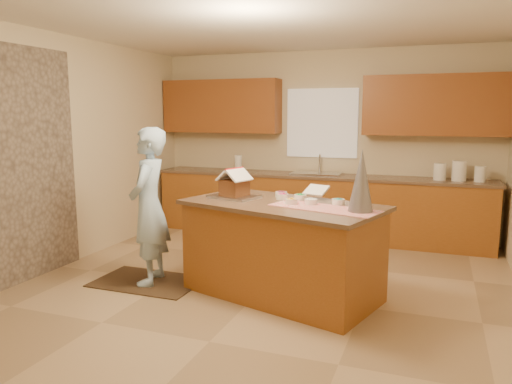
# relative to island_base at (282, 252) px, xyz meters

# --- Properties ---
(floor) EXTENTS (5.50, 5.50, 0.00)m
(floor) POSITION_rel_island_base_xyz_m (-0.23, -0.04, -0.45)
(floor) COLOR tan
(floor) RESTS_ON ground
(ceiling) EXTENTS (5.50, 5.50, 0.00)m
(ceiling) POSITION_rel_island_base_xyz_m (-0.23, -0.04, 2.25)
(ceiling) COLOR silver
(ceiling) RESTS_ON floor
(wall_back) EXTENTS (5.50, 5.50, 0.00)m
(wall_back) POSITION_rel_island_base_xyz_m (-0.23, 2.71, 0.90)
(wall_back) COLOR beige
(wall_back) RESTS_ON floor
(wall_front) EXTENTS (5.50, 5.50, 0.00)m
(wall_front) POSITION_rel_island_base_xyz_m (-0.23, -2.79, 0.90)
(wall_front) COLOR beige
(wall_front) RESTS_ON floor
(wall_left) EXTENTS (5.50, 5.50, 0.00)m
(wall_left) POSITION_rel_island_base_xyz_m (-2.73, -0.04, 0.90)
(wall_left) COLOR beige
(wall_left) RESTS_ON floor
(window_curtain) EXTENTS (1.05, 0.03, 1.00)m
(window_curtain) POSITION_rel_island_base_xyz_m (-0.23, 2.68, 1.20)
(window_curtain) COLOR white
(window_curtain) RESTS_ON wall_back
(back_counter_base) EXTENTS (4.80, 0.60, 0.88)m
(back_counter_base) POSITION_rel_island_base_xyz_m (-0.23, 2.41, -0.01)
(back_counter_base) COLOR brown
(back_counter_base) RESTS_ON floor
(back_counter_top) EXTENTS (4.85, 0.63, 0.04)m
(back_counter_top) POSITION_rel_island_base_xyz_m (-0.23, 2.41, 0.45)
(back_counter_top) COLOR brown
(back_counter_top) RESTS_ON back_counter_base
(upper_cabinet_left) EXTENTS (1.85, 0.35, 0.80)m
(upper_cabinet_left) POSITION_rel_island_base_xyz_m (-1.78, 2.53, 1.45)
(upper_cabinet_left) COLOR #92541F
(upper_cabinet_left) RESTS_ON wall_back
(upper_cabinet_right) EXTENTS (1.85, 0.35, 0.80)m
(upper_cabinet_right) POSITION_rel_island_base_xyz_m (1.32, 2.53, 1.45)
(upper_cabinet_right) COLOR #92541F
(upper_cabinet_right) RESTS_ON wall_back
(sink) EXTENTS (0.70, 0.45, 0.12)m
(sink) POSITION_rel_island_base_xyz_m (-0.23, 2.41, 0.44)
(sink) COLOR silver
(sink) RESTS_ON back_counter_top
(faucet) EXTENTS (0.03, 0.03, 0.28)m
(faucet) POSITION_rel_island_base_xyz_m (-0.23, 2.59, 0.61)
(faucet) COLOR silver
(faucet) RESTS_ON back_counter_top
(island_base) EXTENTS (2.01, 1.39, 0.89)m
(island_base) POSITION_rel_island_base_xyz_m (0.00, 0.00, 0.00)
(island_base) COLOR brown
(island_base) RESTS_ON floor
(island_top) EXTENTS (2.11, 1.49, 0.04)m
(island_top) POSITION_rel_island_base_xyz_m (0.00, 0.00, 0.47)
(island_top) COLOR brown
(island_top) RESTS_ON island_base
(table_runner) EXTENTS (1.08, 0.64, 0.01)m
(table_runner) POSITION_rel_island_base_xyz_m (0.44, -0.13, 0.49)
(table_runner) COLOR red
(table_runner) RESTS_ON island_top
(baking_tray) EXTENTS (0.55, 0.46, 0.03)m
(baking_tray) POSITION_rel_island_base_xyz_m (-0.55, 0.11, 0.50)
(baking_tray) COLOR silver
(baking_tray) RESTS_ON island_top
(cookbook) EXTENTS (0.26, 0.23, 0.10)m
(cookbook) POSITION_rel_island_base_xyz_m (0.25, 0.33, 0.58)
(cookbook) COLOR white
(cookbook) RESTS_ON island_top
(tinsel_tree) EXTENTS (0.28, 0.28, 0.56)m
(tinsel_tree) POSITION_rel_island_base_xyz_m (0.77, -0.17, 0.77)
(tinsel_tree) COLOR #A4A4AF
(tinsel_tree) RESTS_ON island_top
(rug) EXTENTS (1.12, 0.73, 0.01)m
(rug) POSITION_rel_island_base_xyz_m (-1.46, -0.15, -0.44)
(rug) COLOR black
(rug) RESTS_ON floor
(boy) EXTENTS (0.53, 0.68, 1.65)m
(boy) POSITION_rel_island_base_xyz_m (-1.41, -0.15, 0.39)
(boy) COLOR #ABD0F3
(boy) RESTS_ON rug
(canister_a) EXTENTS (0.16, 0.16, 0.22)m
(canister_a) POSITION_rel_island_base_xyz_m (1.43, 2.41, 0.58)
(canister_a) COLOR white
(canister_a) RESTS_ON back_counter_top
(canister_b) EXTENTS (0.18, 0.18, 0.26)m
(canister_b) POSITION_rel_island_base_xyz_m (1.67, 2.41, 0.60)
(canister_b) COLOR white
(canister_b) RESTS_ON back_counter_top
(canister_c) EXTENTS (0.14, 0.14, 0.20)m
(canister_c) POSITION_rel_island_base_xyz_m (1.92, 2.41, 0.57)
(canister_c) COLOR white
(canister_c) RESTS_ON back_counter_top
(paper_towel) EXTENTS (0.11, 0.11, 0.24)m
(paper_towel) POSITION_rel_island_base_xyz_m (-1.46, 2.41, 0.59)
(paper_towel) COLOR white
(paper_towel) RESTS_ON back_counter_top
(gingerbread_house) EXTENTS (0.35, 0.35, 0.29)m
(gingerbread_house) POSITION_rel_island_base_xyz_m (-0.55, 0.11, 0.62)
(gingerbread_house) COLOR brown
(gingerbread_house) RESTS_ON baking_tray
(candy_bowls) EXTENTS (0.76, 0.49, 0.06)m
(candy_bowls) POSITION_rel_island_base_xyz_m (0.14, 0.13, 0.52)
(candy_bowls) COLOR green
(candy_bowls) RESTS_ON island_top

